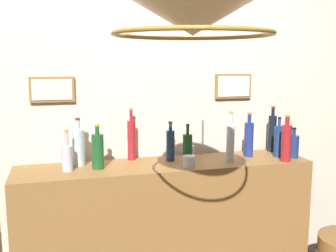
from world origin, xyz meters
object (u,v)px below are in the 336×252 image
at_px(liquor_bottle_scotch, 249,138).
at_px(liquor_bottle_rum, 188,148).
at_px(liquor_bottle_whiskey, 279,141).
at_px(liquor_bottle_gin, 170,145).
at_px(glass_tumbler_highball, 189,162).
at_px(liquor_bottle_vermouth, 79,147).
at_px(liquor_bottle_tequila, 293,146).
at_px(glass_tumbler_rocks, 190,151).
at_px(liquor_bottle_rye, 67,157).
at_px(liquor_bottle_mezcal, 230,142).
at_px(pendant_lamp, 193,14).
at_px(liquor_bottle_port, 286,142).
at_px(liquor_bottle_amaro, 98,151).
at_px(liquor_bottle_vodka, 272,133).
at_px(liquor_bottle_brandy, 131,139).

xyz_separation_m(liquor_bottle_scotch, liquor_bottle_rum, (-0.46, -0.08, -0.03)).
xyz_separation_m(liquor_bottle_whiskey, liquor_bottle_rum, (-0.65, -0.01, -0.01)).
height_order(liquor_bottle_scotch, liquor_bottle_gin, liquor_bottle_scotch).
bearing_deg(glass_tumbler_highball, liquor_bottle_vermouth, 160.32).
relative_size(liquor_bottle_whiskey, liquor_bottle_tequila, 1.33).
distance_m(liquor_bottle_rum, glass_tumbler_rocks, 0.19).
bearing_deg(liquor_bottle_rye, liquor_bottle_mezcal, -2.74).
distance_m(liquor_bottle_rum, pendant_lamp, 1.21).
height_order(liquor_bottle_scotch, liquor_bottle_port, liquor_bottle_port).
bearing_deg(liquor_bottle_vermouth, liquor_bottle_amaro, -43.86).
height_order(liquor_bottle_mezcal, liquor_bottle_vodka, liquor_bottle_mezcal).
bearing_deg(liquor_bottle_gin, liquor_bottle_tequila, -9.46).
distance_m(liquor_bottle_brandy, liquor_bottle_whiskey, 0.99).
distance_m(liquor_bottle_rye, liquor_bottle_port, 1.38).
xyz_separation_m(liquor_bottle_gin, liquor_bottle_tequila, (0.82, -0.14, -0.03)).
height_order(liquor_bottle_rye, liquor_bottle_gin, liquor_bottle_gin).
height_order(liquor_bottle_mezcal, glass_tumbler_highball, liquor_bottle_mezcal).
distance_m(liquor_bottle_amaro, liquor_bottle_tequila, 1.30).
bearing_deg(liquor_bottle_port, glass_tumbler_highball, 178.26).
distance_m(liquor_bottle_brandy, liquor_bottle_vodka, 1.02).
height_order(liquor_bottle_vermouth, glass_tumbler_highball, liquor_bottle_vermouth).
distance_m(liquor_bottle_brandy, liquor_bottle_rum, 0.38).
xyz_separation_m(liquor_bottle_gin, pendant_lamp, (-0.21, -1.04, 0.71)).
bearing_deg(liquor_bottle_vermouth, liquor_bottle_mezcal, -9.49).
bearing_deg(liquor_bottle_port, liquor_bottle_amaro, 172.98).
distance_m(liquor_bottle_mezcal, liquor_bottle_rum, 0.29).
bearing_deg(liquor_bottle_amaro, liquor_bottle_rum, -3.44).
xyz_separation_m(liquor_bottle_rye, liquor_bottle_vermouth, (0.07, 0.11, 0.03)).
distance_m(liquor_bottle_vodka, liquor_bottle_gin, 0.78).
xyz_separation_m(liquor_bottle_vermouth, liquor_bottle_gin, (0.58, -0.04, -0.01)).
xyz_separation_m(liquor_bottle_port, liquor_bottle_vermouth, (-1.30, 0.25, -0.01)).
xyz_separation_m(glass_tumbler_highball, pendant_lamp, (-0.27, -0.85, 0.78)).
xyz_separation_m(liquor_bottle_rye, pendant_lamp, (0.45, -0.97, 0.73)).
xyz_separation_m(liquor_bottle_gin, glass_tumbler_rocks, (0.15, 0.06, -0.07)).
bearing_deg(liquor_bottle_whiskey, glass_tumbler_highball, -171.06).
relative_size(liquor_bottle_port, liquor_bottle_vodka, 0.94).
bearing_deg(liquor_bottle_scotch, liquor_bottle_tequila, -22.39).
bearing_deg(glass_tumbler_highball, liquor_bottle_rum, 76.90).
distance_m(liquor_bottle_rum, glass_tumbler_highball, 0.11).
bearing_deg(liquor_bottle_tequila, liquor_bottle_scotch, 157.61).
relative_size(liquor_bottle_gin, glass_tumbler_highball, 3.38).
bearing_deg(glass_tumbler_rocks, liquor_bottle_tequila, -16.78).
distance_m(liquor_bottle_brandy, liquor_bottle_port, 1.01).
distance_m(liquor_bottle_scotch, glass_tumbler_rocks, 0.41).
bearing_deg(liquor_bottle_rye, liquor_bottle_port, -5.85).
bearing_deg(liquor_bottle_mezcal, liquor_bottle_gin, 161.44).
distance_m(liquor_bottle_whiskey, liquor_bottle_vermouth, 1.32).
bearing_deg(liquor_bottle_vodka, pendant_lamp, -131.63).
xyz_separation_m(liquor_bottle_whiskey, liquor_bottle_mezcal, (-0.37, -0.03, 0.02)).
height_order(liquor_bottle_gin, glass_tumbler_rocks, liquor_bottle_gin).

